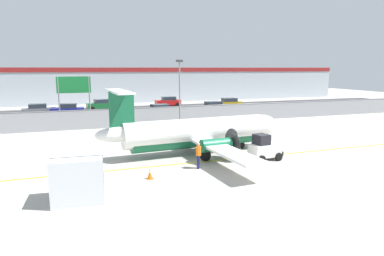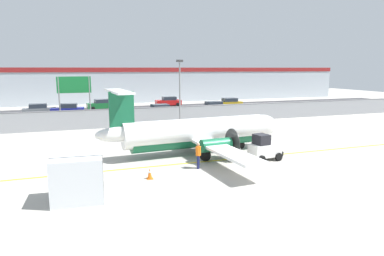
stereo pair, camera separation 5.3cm
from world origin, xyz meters
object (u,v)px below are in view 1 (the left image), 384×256
at_px(apron_light_pole, 180,88).
at_px(parked_car_4, 168,101).
at_px(parked_car_3, 159,110).
at_px(parked_car_2, 101,104).
at_px(commuter_airplane, 200,132).
at_px(parked_car_0, 39,110).
at_px(highway_sign, 74,89).
at_px(traffic_cone_near_right, 150,174).
at_px(traffic_cone_far_left, 239,150).
at_px(parked_car_6, 229,103).
at_px(baggage_tug, 264,148).
at_px(traffic_cone_near_left, 270,147).
at_px(cargo_container, 78,179).
at_px(parked_car_1, 67,110).
at_px(ground_crew_worker, 198,154).
at_px(parked_car_5, 214,107).

bearing_deg(apron_light_pole, parked_car_4, 78.14).
xyz_separation_m(parked_car_3, apron_light_pole, (0.22, -8.49, 3.41)).
bearing_deg(parked_car_2, commuter_airplane, 92.57).
bearing_deg(parked_car_0, parked_car_2, 22.92).
relative_size(parked_car_2, highway_sign, 0.79).
bearing_deg(parked_car_2, traffic_cone_near_right, 83.39).
bearing_deg(traffic_cone_far_left, parked_car_6, 66.15).
bearing_deg(baggage_tug, traffic_cone_near_left, 41.56).
xyz_separation_m(commuter_airplane, traffic_cone_near_right, (-4.90, -4.80, -1.29)).
bearing_deg(cargo_container, traffic_cone_near_left, 25.60).
bearing_deg(traffic_cone_far_left, baggage_tug, -66.46).
distance_m(baggage_tug, traffic_cone_near_left, 3.16).
xyz_separation_m(parked_car_2, apron_light_pole, (6.80, -18.69, 3.41)).
relative_size(parked_car_1, parked_car_2, 0.99).
height_order(traffic_cone_near_right, highway_sign, highway_sign).
relative_size(ground_crew_worker, parked_car_4, 0.40).
xyz_separation_m(parked_car_2, parked_car_3, (6.58, -10.20, 0.00)).
bearing_deg(traffic_cone_far_left, traffic_cone_near_left, 6.45).
relative_size(ground_crew_worker, highway_sign, 0.31).
xyz_separation_m(traffic_cone_near_left, parked_car_5, (4.70, 22.36, 0.58)).
height_order(parked_car_0, parked_car_6, same).
xyz_separation_m(cargo_container, traffic_cone_far_left, (11.59, 5.52, -0.79)).
height_order(traffic_cone_near_left, traffic_cone_near_right, same).
relative_size(traffic_cone_near_right, parked_car_5, 0.15).
bearing_deg(parked_car_1, parked_car_2, -127.64).
bearing_deg(traffic_cone_near_left, parked_car_4, 88.86).
height_order(ground_crew_worker, traffic_cone_far_left, ground_crew_worker).
distance_m(parked_car_0, apron_light_pole, 21.34).
xyz_separation_m(parked_car_4, apron_light_pole, (-4.18, -19.93, 3.41)).
bearing_deg(traffic_cone_near_right, parked_car_1, 98.96).
xyz_separation_m(parked_car_0, parked_car_6, (27.85, -0.37, 0.00)).
distance_m(traffic_cone_far_left, parked_car_0, 31.68).
height_order(ground_crew_worker, cargo_container, cargo_container).
bearing_deg(baggage_tug, apron_light_pole, 87.41).
bearing_deg(parked_car_1, highway_sign, 101.15).
relative_size(baggage_tug, apron_light_pole, 0.34).
bearing_deg(ground_crew_worker, highway_sign, 135.17).
distance_m(ground_crew_worker, highway_sign, 21.31).
bearing_deg(apron_light_pole, baggage_tug, -84.09).
xyz_separation_m(parked_car_0, apron_light_pole, (15.26, -14.53, 3.41)).
height_order(cargo_container, highway_sign, highway_sign).
relative_size(parked_car_2, apron_light_pole, 0.60).
bearing_deg(parked_car_3, cargo_container, 62.84).
height_order(parked_car_2, apron_light_pole, apron_light_pole).
xyz_separation_m(parked_car_1, parked_car_5, (19.87, -3.68, 0.00)).
relative_size(traffic_cone_near_left, parked_car_4, 0.15).
bearing_deg(traffic_cone_far_left, parked_car_2, 103.29).
xyz_separation_m(parked_car_4, highway_sign, (-14.90, -15.34, 3.24)).
bearing_deg(highway_sign, parked_car_1, 95.87).
bearing_deg(parked_car_3, traffic_cone_near_right, 69.45).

